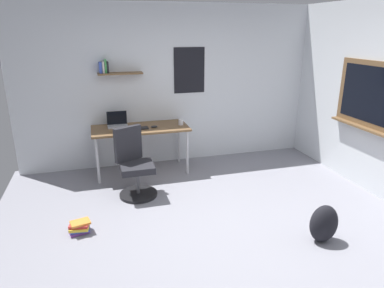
{
  "coord_description": "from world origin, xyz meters",
  "views": [
    {
      "loc": [
        -1.25,
        -3.21,
        2.21
      ],
      "look_at": [
        -0.14,
        0.71,
        0.85
      ],
      "focal_mm": 32.51,
      "sensor_mm": 36.0,
      "label": 1
    }
  ],
  "objects_px": {
    "coffee_mug": "(181,122)",
    "backpack": "(324,224)",
    "desk": "(140,132)",
    "laptop": "(117,123)",
    "keyboard": "(136,128)",
    "book_stack_on_floor": "(80,227)",
    "computer_mouse": "(154,127)",
    "office_chair": "(135,167)"
  },
  "relations": [
    {
      "from": "coffee_mug",
      "to": "desk",
      "type": "bearing_deg",
      "value": 176.92
    },
    {
      "from": "desk",
      "to": "backpack",
      "type": "bearing_deg",
      "value": -57.04
    },
    {
      "from": "laptop",
      "to": "backpack",
      "type": "distance_m",
      "value": 3.33
    },
    {
      "from": "desk",
      "to": "coffee_mug",
      "type": "relative_size",
      "value": 16.15
    },
    {
      "from": "desk",
      "to": "laptop",
      "type": "bearing_deg",
      "value": 154.69
    },
    {
      "from": "coffee_mug",
      "to": "backpack",
      "type": "bearing_deg",
      "value": -68.45
    },
    {
      "from": "desk",
      "to": "computer_mouse",
      "type": "relative_size",
      "value": 14.29
    },
    {
      "from": "office_chair",
      "to": "book_stack_on_floor",
      "type": "height_order",
      "value": "office_chair"
    },
    {
      "from": "desk",
      "to": "laptop",
      "type": "xyz_separation_m",
      "value": [
        -0.33,
        0.16,
        0.12
      ]
    },
    {
      "from": "backpack",
      "to": "coffee_mug",
      "type": "bearing_deg",
      "value": 111.55
    },
    {
      "from": "desk",
      "to": "keyboard",
      "type": "xyz_separation_m",
      "value": [
        -0.07,
        -0.08,
        0.08
      ]
    },
    {
      "from": "computer_mouse",
      "to": "book_stack_on_floor",
      "type": "relative_size",
      "value": 0.39
    },
    {
      "from": "keyboard",
      "to": "computer_mouse",
      "type": "bearing_deg",
      "value": -0.0
    },
    {
      "from": "desk",
      "to": "coffee_mug",
      "type": "xyz_separation_m",
      "value": [
        0.64,
        -0.03,
        0.12
      ]
    },
    {
      "from": "backpack",
      "to": "laptop",
      "type": "bearing_deg",
      "value": 126.36
    },
    {
      "from": "office_chair",
      "to": "computer_mouse",
      "type": "distance_m",
      "value": 0.88
    },
    {
      "from": "laptop",
      "to": "computer_mouse",
      "type": "relative_size",
      "value": 2.98
    },
    {
      "from": "backpack",
      "to": "book_stack_on_floor",
      "type": "xyz_separation_m",
      "value": [
        -2.54,
        0.89,
        -0.14
      ]
    },
    {
      "from": "laptop",
      "to": "desk",
      "type": "bearing_deg",
      "value": -25.31
    },
    {
      "from": "office_chair",
      "to": "keyboard",
      "type": "distance_m",
      "value": 0.79
    },
    {
      "from": "computer_mouse",
      "to": "book_stack_on_floor",
      "type": "distance_m",
      "value": 2.01
    },
    {
      "from": "computer_mouse",
      "to": "coffee_mug",
      "type": "relative_size",
      "value": 1.13
    },
    {
      "from": "keyboard",
      "to": "backpack",
      "type": "relative_size",
      "value": 0.86
    },
    {
      "from": "keyboard",
      "to": "computer_mouse",
      "type": "xyz_separation_m",
      "value": [
        0.28,
        -0.0,
        0.01
      ]
    },
    {
      "from": "keyboard",
      "to": "coffee_mug",
      "type": "relative_size",
      "value": 4.02
    },
    {
      "from": "office_chair",
      "to": "backpack",
      "type": "distance_m",
      "value": 2.49
    },
    {
      "from": "office_chair",
      "to": "book_stack_on_floor",
      "type": "distance_m",
      "value": 1.14
    },
    {
      "from": "desk",
      "to": "book_stack_on_floor",
      "type": "bearing_deg",
      "value": -120.41
    },
    {
      "from": "desk",
      "to": "keyboard",
      "type": "bearing_deg",
      "value": -131.27
    },
    {
      "from": "computer_mouse",
      "to": "backpack",
      "type": "bearing_deg",
      "value": -59.65
    },
    {
      "from": "office_chair",
      "to": "coffee_mug",
      "type": "bearing_deg",
      "value": 41.77
    },
    {
      "from": "keyboard",
      "to": "backpack",
      "type": "distance_m",
      "value": 2.98
    },
    {
      "from": "desk",
      "to": "coffee_mug",
      "type": "distance_m",
      "value": 0.65
    },
    {
      "from": "computer_mouse",
      "to": "backpack",
      "type": "relative_size",
      "value": 0.24
    },
    {
      "from": "keyboard",
      "to": "book_stack_on_floor",
      "type": "distance_m",
      "value": 1.87
    },
    {
      "from": "keyboard",
      "to": "office_chair",
      "type": "bearing_deg",
      "value": -100.13
    },
    {
      "from": "keyboard",
      "to": "laptop",
      "type": "bearing_deg",
      "value": 136.97
    },
    {
      "from": "desk",
      "to": "backpack",
      "type": "relative_size",
      "value": 3.45
    },
    {
      "from": "laptop",
      "to": "book_stack_on_floor",
      "type": "xyz_separation_m",
      "value": [
        -0.6,
        -1.75,
        -0.73
      ]
    },
    {
      "from": "keyboard",
      "to": "book_stack_on_floor",
      "type": "relative_size",
      "value": 1.4
    },
    {
      "from": "desk",
      "to": "book_stack_on_floor",
      "type": "height_order",
      "value": "desk"
    },
    {
      "from": "laptop",
      "to": "book_stack_on_floor",
      "type": "relative_size",
      "value": 1.17
    }
  ]
}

